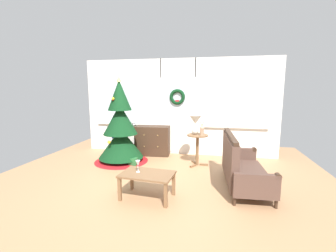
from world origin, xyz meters
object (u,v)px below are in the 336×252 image
(side_table, at_px, (197,144))
(coffee_table, at_px, (147,177))
(settee_sofa, at_px, (240,166))
(wine_glass, at_px, (138,164))
(table_lamp, at_px, (195,122))
(dresser_cabinet, at_px, (153,141))
(flower_vase, at_px, (202,130))
(gift_box, at_px, (133,162))
(christmas_tree, at_px, (121,132))

(side_table, xyz_separation_m, coffee_table, (-0.66, -1.80, -0.16))
(settee_sofa, relative_size, wine_glass, 8.45)
(wine_glass, bearing_deg, table_lamp, 67.28)
(table_lamp, bearing_deg, dresser_cabinet, 153.72)
(flower_vase, bearing_deg, dresser_cabinet, 153.01)
(settee_sofa, height_order, gift_box, settee_sofa)
(dresser_cabinet, xyz_separation_m, side_table, (1.24, -0.62, 0.12))
(wine_glass, xyz_separation_m, gift_box, (-0.63, 1.44, -0.47))
(side_table, bearing_deg, coffee_table, -110.08)
(christmas_tree, height_order, flower_vase, christmas_tree)
(side_table, bearing_deg, wine_glass, -114.80)
(coffee_table, relative_size, wine_glass, 4.53)
(dresser_cabinet, relative_size, gift_box, 5.21)
(dresser_cabinet, xyz_separation_m, flower_vase, (1.34, -0.68, 0.45))
(side_table, height_order, coffee_table, side_table)
(christmas_tree, distance_m, side_table, 1.86)
(settee_sofa, bearing_deg, christmas_tree, 160.69)
(table_lamp, xyz_separation_m, wine_glass, (-0.76, -1.82, -0.45))
(flower_vase, relative_size, coffee_table, 0.40)
(dresser_cabinet, height_order, coffee_table, dresser_cabinet)
(dresser_cabinet, xyz_separation_m, wine_glass, (0.42, -2.40, 0.16))
(coffee_table, xyz_separation_m, gift_box, (-0.79, 1.47, -0.26))
(settee_sofa, relative_size, coffee_table, 1.87)
(dresser_cabinet, distance_m, table_lamp, 1.45)
(christmas_tree, xyz_separation_m, side_table, (1.85, 0.07, -0.23))
(christmas_tree, bearing_deg, gift_box, -32.50)
(table_lamp, relative_size, coffee_table, 0.50)
(gift_box, bearing_deg, settee_sofa, -16.72)
(table_lamp, xyz_separation_m, gift_box, (-1.39, -0.37, -0.92))
(settee_sofa, height_order, wine_glass, settee_sofa)
(settee_sofa, distance_m, table_lamp, 1.53)
(christmas_tree, xyz_separation_m, gift_box, (0.40, -0.26, -0.65))
(table_lamp, relative_size, flower_vase, 1.26)
(side_table, relative_size, wine_glass, 3.69)
(side_table, height_order, table_lamp, table_lamp)
(settee_sofa, xyz_separation_m, wine_glass, (-1.67, -0.75, 0.18))
(coffee_table, bearing_deg, settee_sofa, 27.33)
(christmas_tree, bearing_deg, wine_glass, -58.87)
(settee_sofa, height_order, table_lamp, table_lamp)
(side_table, xyz_separation_m, table_lamp, (-0.06, 0.04, 0.50))
(settee_sofa, bearing_deg, side_table, 129.84)
(table_lamp, height_order, coffee_table, table_lamp)
(table_lamp, bearing_deg, wine_glass, -112.72)
(settee_sofa, relative_size, table_lamp, 3.75)
(coffee_table, bearing_deg, wine_glass, 171.09)
(side_table, xyz_separation_m, flower_vase, (0.10, -0.06, 0.33))
(side_table, bearing_deg, flower_vase, -30.96)
(christmas_tree, bearing_deg, side_table, 2.32)
(settee_sofa, bearing_deg, table_lamp, 130.68)
(gift_box, bearing_deg, wine_glass, -66.58)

